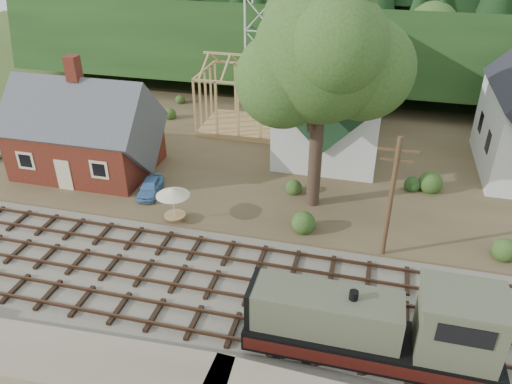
# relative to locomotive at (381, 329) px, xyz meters

# --- Properties ---
(ground) EXTENTS (140.00, 140.00, 0.00)m
(ground) POSITION_rel_locomotive_xyz_m (-6.99, 3.00, -2.03)
(ground) COLOR #384C1E
(ground) RESTS_ON ground
(railroad_bed) EXTENTS (64.00, 11.00, 0.16)m
(railroad_bed) POSITION_rel_locomotive_xyz_m (-6.99, 3.00, -1.95)
(railroad_bed) COLOR #726B5B
(railroad_bed) RESTS_ON ground
(village_flat) EXTENTS (64.00, 26.00, 0.30)m
(village_flat) POSITION_rel_locomotive_xyz_m (-6.99, 21.00, -1.88)
(village_flat) COLOR brown
(village_flat) RESTS_ON ground
(hillside) EXTENTS (70.00, 28.96, 12.74)m
(hillside) POSITION_rel_locomotive_xyz_m (-6.99, 45.00, -2.03)
(hillside) COLOR #1E3F19
(hillside) RESTS_ON ground
(ridge) EXTENTS (80.00, 20.00, 12.00)m
(ridge) POSITION_rel_locomotive_xyz_m (-6.99, 61.00, -2.03)
(ridge) COLOR black
(ridge) RESTS_ON ground
(depot) EXTENTS (10.80, 7.41, 9.00)m
(depot) POSITION_rel_locomotive_xyz_m (-22.99, 14.00, 1.19)
(depot) COLOR #561A13
(depot) RESTS_ON village_flat
(church) EXTENTS (8.40, 15.17, 13.00)m
(church) POSITION_rel_locomotive_xyz_m (-4.99, 22.68, 3.15)
(church) COLOR silver
(church) RESTS_ON village_flat
(timber_frame) EXTENTS (8.20, 6.20, 6.99)m
(timber_frame) POSITION_rel_locomotive_xyz_m (-12.99, 25.00, 1.24)
(timber_frame) COLOR tan
(timber_frame) RESTS_ON village_flat
(lattice_tower) EXTENTS (3.20, 3.20, 12.12)m
(lattice_tower) POSITION_rel_locomotive_xyz_m (-12.99, 31.00, 8.00)
(lattice_tower) COLOR silver
(lattice_tower) RESTS_ON village_flat
(big_tree) EXTENTS (10.90, 8.40, 14.70)m
(big_tree) POSITION_rel_locomotive_xyz_m (-4.82, 13.08, 8.19)
(big_tree) COLOR #38281E
(big_tree) RESTS_ON village_flat
(telegraph_pole_near) EXTENTS (2.20, 0.28, 8.00)m
(telegraph_pole_near) POSITION_rel_locomotive_xyz_m (0.01, 8.20, 2.22)
(telegraph_pole_near) COLOR #4C331E
(telegraph_pole_near) RESTS_ON ground
(locomotive) EXTENTS (11.30, 2.82, 4.54)m
(locomotive) POSITION_rel_locomotive_xyz_m (0.00, 0.00, 0.00)
(locomotive) COLOR black
(locomotive) RESTS_ON railroad_bed
(car_blue) EXTENTS (1.89, 3.56, 1.15)m
(car_blue) POSITION_rel_locomotive_xyz_m (-16.63, 11.42, -1.15)
(car_blue) COLOR #6196D0
(car_blue) RESTS_ON village_flat
(patio_set) EXTENTS (2.22, 2.22, 2.47)m
(patio_set) POSITION_rel_locomotive_xyz_m (-13.54, 8.50, 0.38)
(patio_set) COLOR silver
(patio_set) RESTS_ON village_flat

